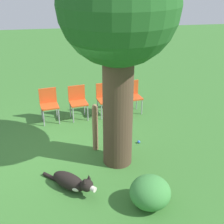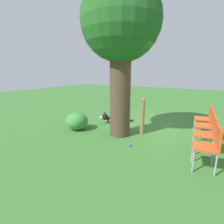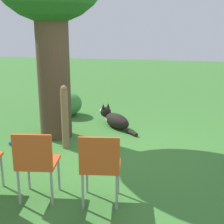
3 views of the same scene
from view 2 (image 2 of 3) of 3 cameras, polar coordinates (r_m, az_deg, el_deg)
The scene contains 10 objects.
ground_plane at distance 5.95m, azimuth 10.86°, elevation -4.90°, with size 30.00×30.00×0.00m, color #38702D.
oak_tree at distance 5.01m, azimuth 2.91°, elevation 25.98°, with size 2.10×2.10×4.13m.
dog at distance 6.31m, azimuth 0.67°, elevation -2.12°, with size 0.92×0.96×0.43m.
fence_post at distance 5.17m, azimuth 9.93°, elevation -1.35°, with size 0.12×0.12×1.07m.
red_chair_0 at distance 5.84m, azimuth 28.18°, elevation -1.42°, with size 0.49×0.50×0.86m.
red_chair_1 at distance 5.12m, azimuth 28.46°, elevation -3.31°, with size 0.49×0.50×0.86m.
red_chair_2 at distance 4.41m, azimuth 28.83°, elevation -5.82°, with size 0.49×0.50×0.86m.
red_chair_3 at distance 3.71m, azimuth 29.35°, elevation -9.27°, with size 0.49×0.50×0.86m.
tennis_ball at distance 4.43m, azimuth 5.87°, elevation -10.65°, with size 0.07×0.07×0.07m.
low_shrub at distance 5.66m, azimuth -11.34°, elevation -2.95°, with size 0.68×0.68×0.55m.
Camera 2 is at (-1.98, 5.31, 1.81)m, focal length 28.00 mm.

